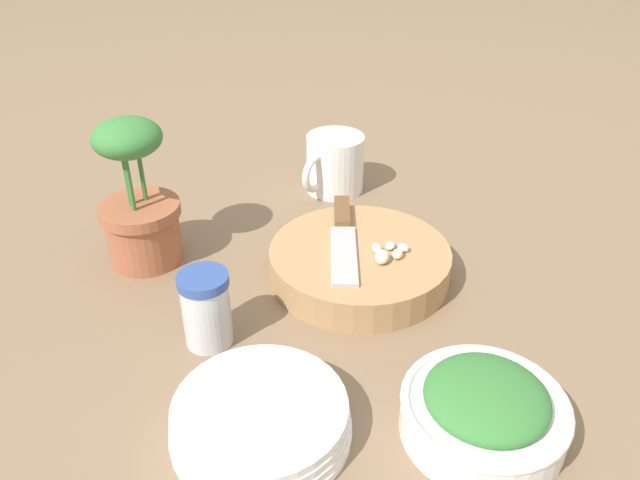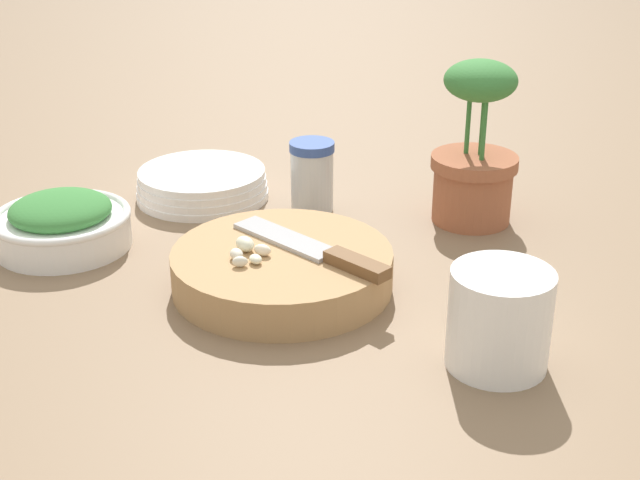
% 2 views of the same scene
% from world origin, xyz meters
% --- Properties ---
extents(ground_plane, '(5.00, 5.00, 0.00)m').
position_xyz_m(ground_plane, '(0.00, 0.00, 0.00)').
color(ground_plane, '#7F664C').
extents(cutting_board, '(0.24, 0.24, 0.04)m').
position_xyz_m(cutting_board, '(0.01, -0.07, 0.02)').
color(cutting_board, tan).
rests_on(cutting_board, ground_plane).
extents(chef_knife, '(0.21, 0.05, 0.01)m').
position_xyz_m(chef_knife, '(0.05, -0.05, 0.05)').
color(chef_knife, brown).
rests_on(chef_knife, cutting_board).
extents(garlic_cloves, '(0.06, 0.05, 0.02)m').
position_xyz_m(garlic_cloves, '(0.00, -0.11, 0.05)').
color(garlic_cloves, silver).
rests_on(garlic_cloves, cutting_board).
extents(herb_bowl, '(0.16, 0.16, 0.07)m').
position_xyz_m(herb_bowl, '(-0.24, -0.21, 0.03)').
color(herb_bowl, white).
rests_on(herb_bowl, ground_plane).
extents(spice_jar, '(0.06, 0.06, 0.09)m').
position_xyz_m(spice_jar, '(-0.14, 0.09, 0.05)').
color(spice_jar, silver).
rests_on(spice_jar, ground_plane).
extents(coffee_mug, '(0.12, 0.10, 0.10)m').
position_xyz_m(coffee_mug, '(0.27, -0.01, 0.05)').
color(coffee_mug, white).
rests_on(coffee_mug, ground_plane).
extents(plate_stack, '(0.18, 0.18, 0.04)m').
position_xyz_m(plate_stack, '(-0.27, 0.01, 0.02)').
color(plate_stack, white).
rests_on(plate_stack, ground_plane).
extents(potted_herb, '(0.11, 0.11, 0.21)m').
position_xyz_m(potted_herb, '(0.02, 0.23, 0.09)').
color(potted_herb, '#A35B3D').
rests_on(potted_herb, ground_plane).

